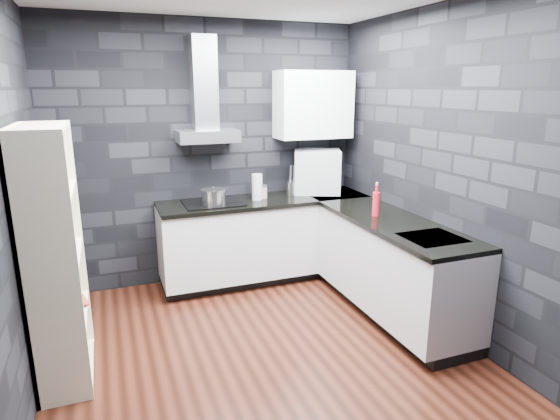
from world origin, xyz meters
TOP-DOWN VIEW (x-y plane):
  - ground at (0.00, 0.00)m, footprint 3.20×3.20m
  - wall_back at (0.00, 1.62)m, footprint 3.20×0.05m
  - wall_front at (0.00, -1.62)m, footprint 3.20×0.05m
  - wall_left at (-1.62, 0.00)m, footprint 0.05×3.20m
  - wall_right at (1.62, 0.00)m, footprint 0.05×3.20m
  - toekick_back at (0.50, 1.34)m, footprint 2.18×0.50m
  - toekick_right at (1.34, 0.10)m, footprint 0.50×1.78m
  - counter_back_cab at (0.50, 1.30)m, footprint 2.20×0.60m
  - counter_right_cab at (1.30, 0.10)m, footprint 0.60×1.80m
  - counter_back_top at (0.50, 1.29)m, footprint 2.20×0.62m
  - counter_right_top at (1.29, 0.10)m, footprint 0.62×1.80m
  - counter_corner_top at (1.30, 1.30)m, footprint 0.62×0.62m
  - hood_body at (-0.05, 1.43)m, footprint 0.60×0.34m
  - hood_chimney at (-0.05, 1.50)m, footprint 0.24×0.20m
  - upper_cabinet at (1.10, 1.43)m, footprint 0.80×0.35m
  - cooktop at (-0.05, 1.30)m, footprint 0.58×0.50m
  - sink_rim at (1.30, -0.40)m, footprint 0.44×0.40m
  - pot at (-0.06, 1.21)m, footprint 0.28×0.28m
  - glass_vase at (0.42, 1.29)m, footprint 0.12×0.12m
  - storage_jar at (0.49, 1.34)m, footprint 0.13×0.13m
  - utensil_crock at (0.84, 1.39)m, footprint 0.13×0.13m
  - appliance_garage at (1.14, 1.38)m, footprint 0.60×0.54m
  - red_bottle at (1.22, 0.30)m, footprint 0.08×0.08m
  - bookshelf at (-1.42, 0.17)m, footprint 0.35×0.80m
  - fruit_bowl at (-1.42, 0.02)m, footprint 0.26×0.26m
  - book_red at (-1.42, 0.31)m, footprint 0.16×0.06m
  - book_second at (-1.45, 0.33)m, footprint 0.16×0.02m

SIDE VIEW (x-z plane):
  - ground at x=0.00m, z-range 0.00..0.00m
  - toekick_back at x=0.50m, z-range 0.00..0.10m
  - toekick_right at x=1.34m, z-range 0.00..0.10m
  - counter_back_cab at x=0.50m, z-range 0.10..0.86m
  - counter_right_cab at x=1.30m, z-range 0.10..0.86m
  - book_red at x=-1.42m, z-range 0.46..0.68m
  - book_second at x=-1.45m, z-range 0.49..0.70m
  - counter_back_top at x=0.50m, z-range 0.86..0.90m
  - counter_right_top at x=1.29m, z-range 0.86..0.90m
  - counter_corner_top at x=1.30m, z-range 0.86..0.90m
  - sink_rim at x=1.30m, z-range 0.89..0.90m
  - bookshelf at x=-1.42m, z-range 0.00..1.80m
  - cooktop at x=-0.05m, z-range 0.90..0.91m
  - fruit_bowl at x=-1.42m, z-range 0.91..0.96m
  - storage_jar at x=0.49m, z-range 0.90..1.02m
  - utensil_crock at x=0.84m, z-range 0.90..1.04m
  - pot at x=-0.06m, z-range 0.91..1.05m
  - red_bottle at x=1.22m, z-range 0.90..1.12m
  - glass_vase at x=0.42m, z-range 0.90..1.17m
  - appliance_garage at x=1.14m, z-range 0.88..1.37m
  - wall_back at x=0.00m, z-range 0.00..2.70m
  - wall_front at x=0.00m, z-range 0.00..2.70m
  - wall_left at x=-1.62m, z-range 0.00..2.70m
  - wall_right at x=1.62m, z-range 0.00..2.70m
  - hood_body at x=-0.05m, z-range 1.50..1.62m
  - upper_cabinet at x=1.10m, z-range 1.50..2.20m
  - hood_chimney at x=-0.05m, z-range 1.62..2.52m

